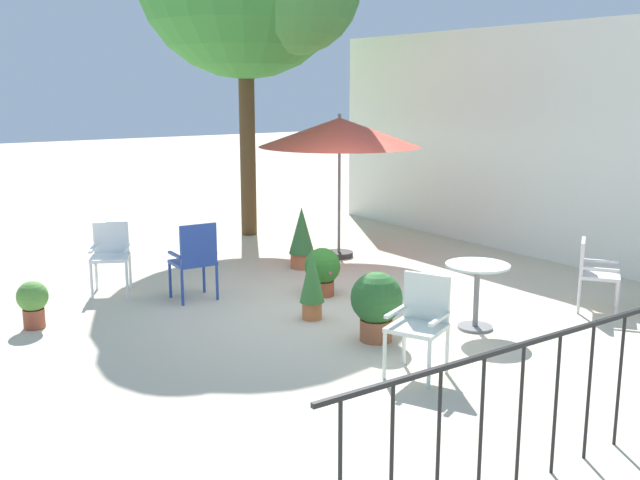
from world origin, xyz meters
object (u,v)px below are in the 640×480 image
Objects in this scene: patio_chair_2 at (421,318)px; potted_plant_3 at (312,281)px; potted_plant_1 at (33,302)px; patio_chair_0 at (593,269)px; patio_umbrella_0 at (339,133)px; potted_plant_2 at (322,269)px; patio_chair_3 at (111,252)px; potted_plant_0 at (302,237)px; potted_plant_4 at (376,303)px; cafe_table_0 at (477,284)px; patio_chair_1 at (195,256)px.

patio_chair_2 is 1.09× the size of potted_plant_3.
patio_chair_0 is at bearing 61.47° from potted_plant_1.
potted_plant_2 is at bearing -41.56° from patio_umbrella_0.
potted_plant_1 is at bearing -142.43° from patio_chair_2.
patio_umbrella_0 is at bearing 138.37° from potted_plant_3.
potted_plant_0 is (0.32, 2.71, -0.06)m from patio_chair_3.
potted_plant_3 is at bearing 177.23° from patio_chair_2.
potted_plant_3 is (2.40, 1.48, -0.08)m from patio_chair_3.
patio_chair_2 is 1.91m from potted_plant_3.
potted_plant_2 is (0.74, 3.33, 0.04)m from potted_plant_1.
patio_chair_2 is at bearing -27.16° from patio_umbrella_0.
potted_plant_4 is at bearing 25.72° from patio_chair_3.
potted_plant_3 is (2.08, -1.22, -0.02)m from potted_plant_0.
potted_plant_2 is at bearing 138.22° from potted_plant_3.
cafe_table_0 is 0.79× the size of patio_chair_2.
patio_chair_3 reaches higher than potted_plant_1.
patio_chair_2 is 2.74m from potted_plant_2.
cafe_table_0 is 3.38m from potted_plant_0.
potted_plant_1 is (-3.04, -5.59, -0.19)m from patio_chair_0.
potted_plant_1 is (-0.04, -1.92, -0.26)m from patio_chair_1.
potted_plant_4 is (-0.93, 0.24, -0.12)m from patio_chair_2.
cafe_table_0 is at bearing 74.26° from potted_plant_4.
patio_chair_2 is 1.02× the size of potted_plant_0.
potted_plant_1 is (0.93, -1.20, -0.23)m from patio_chair_3.
potted_plant_0 reaches higher than potted_plant_2.
potted_plant_1 is 3.06m from potted_plant_3.
potted_plant_0 reaches higher than potted_plant_3.
potted_plant_0 is at bearing -179.14° from cafe_table_0.
patio_chair_2 is 0.96m from potted_plant_4.
patio_chair_3 is (-3.98, -4.40, 0.04)m from patio_chair_0.
potted_plant_3 is (1.42, 0.76, -0.11)m from patio_chair_1.
potted_plant_1 is (0.89, -4.77, -1.61)m from patio_umbrella_0.
cafe_table_0 is at bearing 36.85° from patio_chair_1.
patio_umbrella_0 is 2.69m from potted_plant_2.
cafe_table_0 is 2.12m from potted_plant_2.
potted_plant_2 is at bearing -23.05° from potted_plant_0.
patio_chair_3 is 1.22× the size of potted_plant_4.
potted_plant_0 is 1.24× the size of potted_plant_4.
patio_chair_1 is 1.59m from potted_plant_2.
patio_chair_0 is 3.31m from potted_plant_3.
cafe_table_0 is at bearing 0.86° from potted_plant_0.
potted_plant_3 is (2.36, -2.09, -1.46)m from patio_umbrella_0.
patio_chair_1 reaches higher than potted_plant_3.
patio_chair_3 is at bearing -128.09° from potted_plant_2.
patio_chair_0 is 6.37m from potted_plant_1.
potted_plant_0 reaches higher than patio_chair_0.
potted_plant_2 reaches higher than potted_plant_1.
potted_plant_3 is (-1.58, -2.91, -0.04)m from patio_chair_0.
patio_chair_2 is at bearing -83.84° from patio_chair_0.
potted_plant_3 is at bearing 61.40° from potted_plant_1.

